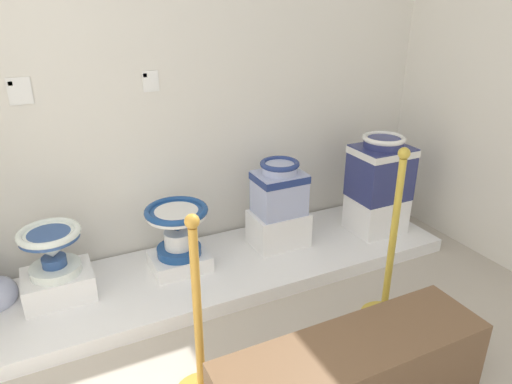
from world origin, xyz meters
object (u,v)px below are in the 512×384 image
Objects in this scene: antique_toilet_broad_patterned at (381,166)px; stanchion_post_near_right at (388,273)px; plinth_block_tall_cobalt at (278,228)px; antique_toilet_tall_cobalt at (279,187)px; stanchion_post_near_left at (200,352)px; plinth_block_rightmost at (180,261)px; info_placard_first at (19,91)px; museum_bench at (352,379)px; info_placard_second at (150,81)px; plinth_block_central_ornate at (59,284)px; antique_toilet_rightmost at (177,223)px; antique_toilet_central_ornate at (51,246)px; plinth_block_broad_patterned at (376,213)px.

stanchion_post_near_right is (-0.56, -0.79, -0.30)m from antique_toilet_broad_patterned.
plinth_block_tall_cobalt is 1.02× the size of antique_toilet_tall_cobalt.
antique_toilet_tall_cobalt is 0.81× the size of antique_toilet_broad_patterned.
stanchion_post_near_left is at bearing -133.58° from plinth_block_tall_cobalt.
plinth_block_rightmost is 0.94× the size of plinth_block_tall_cobalt.
info_placard_first is 0.12× the size of museum_bench.
info_placard_first is at bearing 166.85° from antique_toilet_tall_cobalt.
info_placard_second is at bearing 102.06° from museum_bench.
info_placard_first is at bearing 111.95° from stanchion_post_near_left.
plinth_block_central_ornate is 1.01× the size of plinth_block_tall_cobalt.
plinth_block_tall_cobalt is 0.83× the size of antique_toilet_broad_patterned.
antique_toilet_rightmost is 0.77m from plinth_block_tall_cobalt.
plinth_block_central_ornate is 0.37× the size of stanchion_post_near_right.
museum_bench is (-1.16, -1.26, -0.42)m from antique_toilet_broad_patterned.
antique_toilet_central_ornate is 1.51m from plinth_block_tall_cobalt.
antique_toilet_rightmost is 1.04m from stanchion_post_near_left.
plinth_block_broad_patterned reaches higher than plinth_block_rightmost.
antique_toilet_broad_patterned is at bearing -12.00° from info_placard_first.
stanchion_post_near_right is (1.71, -0.93, 0.13)m from plinth_block_central_ornate.
plinth_block_rightmost is 1.18m from info_placard_second.
info_placard_first is (-2.28, 0.48, 1.04)m from plinth_block_broad_patterned.
plinth_block_rightmost is at bearing -0.76° from plinth_block_central_ornate.
antique_toilet_central_ornate reaches higher than plinth_block_rightmost.
antique_toilet_tall_cobalt is 0.85m from plinth_block_broad_patterned.
museum_bench is at bearing -105.33° from plinth_block_tall_cobalt.
antique_toilet_central_ornate reaches higher than plinth_block_broad_patterned.
antique_toilet_broad_patterned reaches higher than antique_toilet_rightmost.
antique_toilet_tall_cobalt is at bearing 0.25° from plinth_block_rightmost.
plinth_block_rightmost is at bearing 78.07° from stanchion_post_near_left.
info_placard_second is at bearing 162.41° from antique_toilet_broad_patterned.
info_placard_first is 1.77m from stanchion_post_near_left.
antique_toilet_broad_patterned reaches higher than antique_toilet_central_ornate.
info_placard_first is at bearing 180.00° from info_placard_second.
info_placard_first is at bearing 168.00° from antique_toilet_broad_patterned.
antique_toilet_rightmost is at bearing 136.28° from stanchion_post_near_right.
antique_toilet_central_ornate is at bearing 176.47° from antique_toilet_broad_patterned.
antique_toilet_tall_cobalt is at bearing -0.26° from plinth_block_central_ornate.
antique_toilet_central_ornate is 1.17m from info_placard_second.
plinth_block_central_ornate is 1.04× the size of plinth_block_broad_patterned.
antique_toilet_broad_patterned is 1.01m from stanchion_post_near_right.
antique_toilet_rightmost is at bearing -179.75° from antique_toilet_tall_cobalt.
plinth_block_central_ornate is at bearing -88.32° from info_placard_first.
antique_toilet_tall_cobalt is at bearing 103.07° from stanchion_post_near_right.
museum_bench is at bearing -77.94° from info_placard_second.
plinth_block_central_ornate is at bearing 179.74° from plinth_block_tall_cobalt.
plinth_block_tall_cobalt is 1.87m from info_placard_first.
info_placard_first is at bearing 91.68° from antique_toilet_central_ornate.
plinth_block_rightmost is 1.40m from info_placard_first.
plinth_block_tall_cobalt is 1.34m from info_placard_second.
info_placard_second is (-0.01, 0.35, 1.13)m from plinth_block_rightmost.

